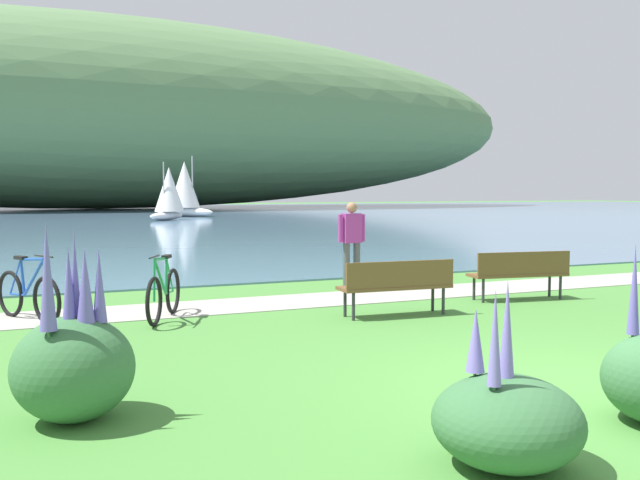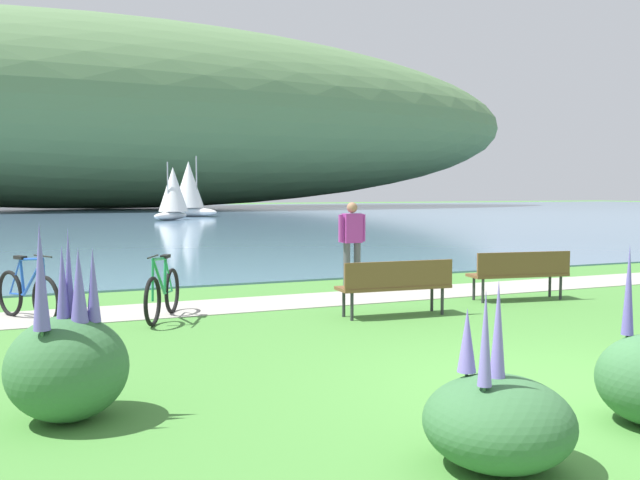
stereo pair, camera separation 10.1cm
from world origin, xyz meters
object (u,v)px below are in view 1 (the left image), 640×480
object	(u,v)px
park_bench_further_along	(397,283)
bicycle_leaning_near_bench	(164,294)
bicycle_beside_path	(28,295)
person_at_shoreline	(352,238)
sailboat_mid_bay	(185,188)
sailboat_nearest_to_shore	(169,193)
park_bench_near_camera	(520,271)

from	to	relation	value
park_bench_further_along	bicycle_leaning_near_bench	size ratio (longest dim) A/B	1.13
bicycle_leaning_near_bench	bicycle_beside_path	xyz separation A→B (m)	(-1.88, 0.70, 0.00)
person_at_shoreline	sailboat_mid_bay	size ratio (longest dim) A/B	0.39
park_bench_further_along	sailboat_nearest_to_shore	distance (m)	35.84
bicycle_leaning_near_bench	sailboat_mid_bay	world-z (taller)	sailboat_mid_bay
bicycle_leaning_near_bench	bicycle_beside_path	size ratio (longest dim) A/B	1.02
person_at_shoreline	sailboat_nearest_to_shore	distance (m)	32.33
sailboat_mid_bay	park_bench_near_camera	bearing A→B (deg)	-94.05
person_at_shoreline	bicycle_beside_path	bearing A→B (deg)	-165.55
park_bench_further_along	sailboat_mid_bay	distance (m)	41.64
sailboat_nearest_to_shore	sailboat_mid_bay	world-z (taller)	sailboat_mid_bay
park_bench_further_along	sailboat_mid_bay	world-z (taller)	sailboat_mid_bay
park_bench_near_camera	person_at_shoreline	bearing A→B (deg)	123.11
bicycle_beside_path	person_at_shoreline	size ratio (longest dim) A/B	0.93
park_bench_further_along	bicycle_beside_path	size ratio (longest dim) A/B	1.15
person_at_shoreline	sailboat_mid_bay	distance (m)	38.11
person_at_shoreline	sailboat_nearest_to_shore	size ratio (longest dim) A/B	0.46
park_bench_near_camera	sailboat_nearest_to_shore	xyz separation A→B (m)	(0.60, 35.14, 1.28)
park_bench_near_camera	sailboat_nearest_to_shore	size ratio (longest dim) A/B	0.49
bicycle_beside_path	sailboat_nearest_to_shore	xyz separation A→B (m)	(8.64, 33.80, 1.41)
bicycle_beside_path	person_at_shoreline	xyz separation A→B (m)	(6.13, 1.58, 0.58)
person_at_shoreline	sailboat_mid_bay	bearing A→B (deg)	82.79
park_bench_further_along	person_at_shoreline	world-z (taller)	person_at_shoreline
bicycle_beside_path	park_bench_near_camera	bearing A→B (deg)	-9.44
sailboat_mid_bay	person_at_shoreline	bearing A→B (deg)	-97.21
bicycle_beside_path	sailboat_nearest_to_shore	distance (m)	34.92
park_bench_further_along	sailboat_nearest_to_shore	xyz separation A→B (m)	(3.39, 35.65, 1.28)
park_bench_further_along	sailboat_nearest_to_shore	size ratio (longest dim) A/B	0.49
bicycle_beside_path	sailboat_nearest_to_shore	world-z (taller)	sailboat_nearest_to_shore
park_bench_further_along	bicycle_beside_path	bearing A→B (deg)	160.53
park_bench_near_camera	bicycle_beside_path	world-z (taller)	bicycle_beside_path
park_bench_further_along	sailboat_nearest_to_shore	world-z (taller)	sailboat_nearest_to_shore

